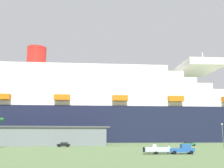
{
  "coord_description": "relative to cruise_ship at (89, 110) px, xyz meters",
  "views": [
    {
      "loc": [
        -8.91,
        -83.08,
        4.42
      ],
      "look_at": [
        0.65,
        28.73,
        25.52
      ],
      "focal_mm": 42.74,
      "sensor_mm": 36.0,
      "label": 1
    }
  ],
  "objects": [
    {
      "name": "small_boat_on_trailer",
      "position": [
        16.1,
        -93.1,
        -16.71
      ],
      "size": [
        7.54,
        2.4,
        2.15
      ],
      "color": "#595960",
      "rests_on": "ground_plane"
    },
    {
      "name": "pickup_truck",
      "position": [
        21.18,
        -93.33,
        -16.63
      ],
      "size": [
        5.68,
        2.48,
        2.2
      ],
      "color": "#2659A5",
      "rests_on": "ground_plane"
    },
    {
      "name": "terminal_building",
      "position": [
        -27.0,
        -41.26,
        -13.96
      ],
      "size": [
        70.47,
        27.94,
        7.38
      ],
      "color": "slate",
      "rests_on": "ground_plane"
    },
    {
      "name": "ground_plane",
      "position": [
        9.12,
        -40.17,
        -17.67
      ],
      "size": [
        600.0,
        600.0,
        0.0
      ],
      "primitive_type": "plane",
      "color": "#567042"
    },
    {
      "name": "street_lamp",
      "position": [
        44.83,
        -66.13,
        -12.5
      ],
      "size": [
        0.56,
        0.56,
        7.93
      ],
      "color": "slate",
      "rests_on": "ground_plane"
    },
    {
      "name": "parked_car_black_coupe",
      "position": [
        -8.45,
        -57.27,
        -16.84
      ],
      "size": [
        4.47,
        2.34,
        1.58
      ],
      "color": "black",
      "rests_on": "ground_plane"
    },
    {
      "name": "parked_car_green_wagon",
      "position": [
        37.71,
        -53.99,
        -16.84
      ],
      "size": [
        4.8,
        2.23,
        1.58
      ],
      "color": "#2D723F",
      "rests_on": "ground_plane"
    },
    {
      "name": "cruise_ship",
      "position": [
        0.0,
        0.0,
        0.0
      ],
      "size": [
        253.09,
        34.56,
        57.69
      ],
      "color": "#191E38",
      "rests_on": "ground_plane"
    }
  ]
}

